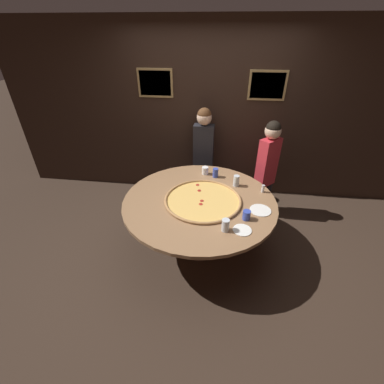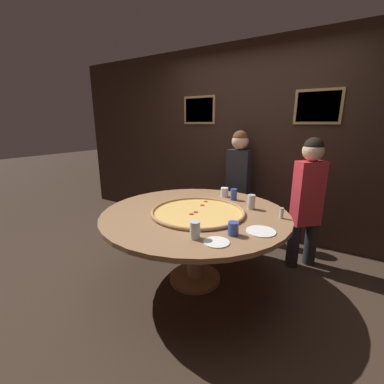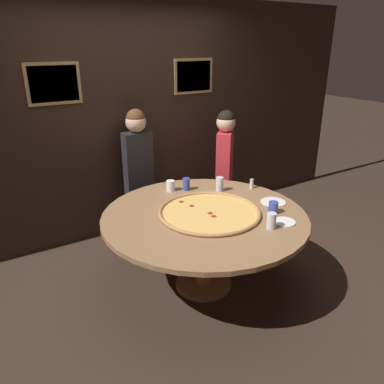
% 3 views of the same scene
% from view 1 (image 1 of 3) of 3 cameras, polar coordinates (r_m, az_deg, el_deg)
% --- Properties ---
extents(ground_plane, '(24.00, 24.00, 0.00)m').
position_cam_1_polar(ground_plane, '(3.46, 1.48, -11.88)').
color(ground_plane, '#38281E').
extents(back_wall, '(6.40, 0.08, 2.60)m').
position_cam_1_polar(back_wall, '(4.11, 3.83, 16.74)').
color(back_wall, black).
rests_on(back_wall, ground_plane).
extents(dining_table, '(1.78, 1.78, 0.74)m').
position_cam_1_polar(dining_table, '(3.05, 1.65, -3.44)').
color(dining_table, '#936B47').
rests_on(dining_table, ground_plane).
extents(giant_pizza, '(0.89, 0.89, 0.03)m').
position_cam_1_polar(giant_pizza, '(2.97, 2.43, -1.73)').
color(giant_pizza, '#EAB75B').
rests_on(giant_pizza, dining_table).
extents(drink_cup_near_left, '(0.08, 0.08, 0.13)m').
position_cam_1_polar(drink_cup_near_left, '(2.54, 7.45, -7.33)').
color(drink_cup_near_left, silver).
rests_on(drink_cup_near_left, dining_table).
extents(drink_cup_by_shaker, '(0.07, 0.07, 0.14)m').
position_cam_1_polar(drink_cup_by_shaker, '(3.26, 9.81, 2.47)').
color(drink_cup_by_shaker, silver).
rests_on(drink_cup_by_shaker, dining_table).
extents(drink_cup_far_left, '(0.07, 0.07, 0.12)m').
position_cam_1_polar(drink_cup_far_left, '(3.43, 5.23, 4.27)').
color(drink_cup_far_left, '#384CB7').
rests_on(drink_cup_far_left, dining_table).
extents(drink_cup_centre_back, '(0.09, 0.09, 0.10)m').
position_cam_1_polar(drink_cup_centre_back, '(3.50, 2.93, 4.79)').
color(drink_cup_centre_back, white).
rests_on(drink_cup_centre_back, dining_table).
extents(drink_cup_near_right, '(0.08, 0.08, 0.10)m').
position_cam_1_polar(drink_cup_near_right, '(2.73, 12.02, -5.04)').
color(drink_cup_near_right, '#384CB7').
rests_on(drink_cup_near_right, dining_table).
extents(white_plate_far_back, '(0.23, 0.23, 0.01)m').
position_cam_1_polar(white_plate_far_back, '(2.91, 14.94, -3.94)').
color(white_plate_far_back, white).
rests_on(white_plate_far_back, dining_table).
extents(white_plate_beside_cup, '(0.19, 0.19, 0.01)m').
position_cam_1_polar(white_plate_beside_cup, '(2.61, 11.09, -8.29)').
color(white_plate_beside_cup, white).
rests_on(white_plate_beside_cup, dining_table).
extents(condiment_shaker, '(0.04, 0.04, 0.10)m').
position_cam_1_polar(condiment_shaker, '(3.22, 15.49, 0.73)').
color(condiment_shaker, silver).
rests_on(condiment_shaker, dining_table).
extents(diner_far_right, '(0.37, 0.22, 1.47)m').
position_cam_1_polar(diner_far_right, '(4.04, 2.56, 9.40)').
color(diner_far_right, '#232328').
rests_on(diner_far_right, ground_plane).
extents(diner_far_left, '(0.34, 0.34, 1.43)m').
position_cam_1_polar(diner_far_left, '(3.77, 16.36, 5.90)').
color(diner_far_left, '#232328').
rests_on(diner_far_left, ground_plane).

